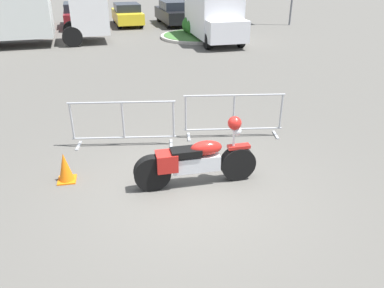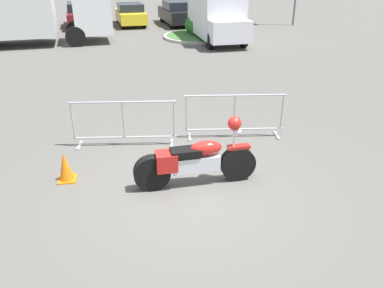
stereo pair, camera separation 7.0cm
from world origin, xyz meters
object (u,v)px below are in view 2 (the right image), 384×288
Objects in this scene: parked_car_yellow at (130,14)px; parked_car_black at (178,13)px; motorcycle at (196,161)px; parked_car_maroon at (82,14)px; crowd_barrier_far at (234,115)px; traffic_cone at (65,167)px; box_truck at (19,11)px; pedestrian at (35,21)px; delivery_van at (217,16)px; parked_car_red at (30,16)px; crowd_barrier_near at (124,123)px.

parked_car_yellow is 3.06m from parked_car_black.
motorcycle is 19.74m from parked_car_yellow.
parked_car_maroon is at bearing 81.64° from parked_car_black.
parked_car_yellow is at bearing 89.79° from motorcycle.
traffic_cone is at bearing -160.14° from crowd_barrier_far.
box_truck is (-6.01, 14.12, 1.13)m from motorcycle.
pedestrian is at bearing 144.85° from parked_car_maroon.
delivery_van is 5.98m from parked_car_black.
delivery_van reaches higher than parked_car_red.
delivery_van reaches higher than crowd_barrier_near.
crowd_barrier_near is 14.75m from pedestrian.
parked_car_maroon is 2.64× the size of pedestrian.
delivery_van is 1.14× the size of parked_car_maroon.
pedestrian reaches higher than crowd_barrier_near.
parked_car_black is at bearing -95.75° from parked_car_red.
box_truck is at bearing 111.18° from crowd_barrier_near.
delivery_van is at bearing -135.77° from parked_car_maroon.
parked_car_black is at bearing 75.49° from traffic_cone.
pedestrian reaches higher than traffic_cone.
crowd_barrier_near is 1.39× the size of pedestrian.
box_truck reaches higher than pedestrian.
motorcycle is 0.52× the size of parked_car_red.
parked_car_yellow reaches higher than motorcycle.
parked_car_red is at bearing -122.83° from delivery_van.
parked_car_maroon reaches higher than parked_car_yellow.
box_truck is at bearing -96.46° from delivery_van.
parked_car_maroon is 6.09m from parked_car_black.
box_truck is at bearing 120.88° from crowd_barrier_far.
motorcycle is 0.99× the size of crowd_barrier_far.
pedestrian is at bearing 116.65° from crowd_barrier_far.
crowd_barrier_far is at bearing -14.52° from delivery_van.
motorcycle is at bearing -166.59° from parked_car_red.
parked_car_yellow is at bearing 87.81° from crowd_barrier_near.
crowd_barrier_far is 0.53× the size of parked_car_red.
box_truck is at bearing 111.10° from motorcycle.
parked_car_red reaches higher than parked_car_yellow.
box_truck is 10.01m from parked_car_black.
crowd_barrier_near is 0.53× the size of parked_car_maroon.
parked_car_red is at bearing 84.25° from parked_car_black.
crowd_barrier_far is at bearing 170.65° from parked_car_black.
parked_car_black is 19.46m from traffic_cone.
traffic_cone is at bearing 164.86° from motorcycle.
box_truck is 7.85m from parked_car_yellow.
motorcycle is 3.95× the size of traffic_cone.
delivery_van is 1.14× the size of parked_car_red.
parked_car_black is (1.15, 17.49, 0.19)m from crowd_barrier_far.
pedestrian is at bearing 77.11° from box_truck.
motorcycle is at bearing -72.27° from box_truck.
parked_car_yellow is at bearing -118.01° from pedestrian.
parked_car_yellow reaches higher than traffic_cone.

